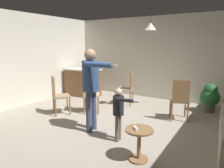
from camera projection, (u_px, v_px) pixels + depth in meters
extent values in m
plane|color=#9E9384|center=(109.00, 130.00, 4.44)|extent=(7.68, 7.68, 0.00)
cube|color=silver|center=(161.00, 58.00, 6.85)|extent=(6.40, 0.10, 2.70)
cube|color=silver|center=(12.00, 61.00, 5.84)|extent=(0.10, 6.40, 2.70)
cylinder|color=olive|center=(224.00, 134.00, 4.20)|extent=(0.05, 0.05, 0.06)
cube|color=brown|center=(83.00, 83.00, 7.38)|extent=(1.20, 0.60, 0.91)
cube|color=beige|center=(82.00, 69.00, 7.29)|extent=(1.26, 0.66, 0.04)
cylinder|color=olive|center=(139.00, 130.00, 3.22)|extent=(0.44, 0.44, 0.03)
cylinder|color=olive|center=(139.00, 146.00, 3.26)|extent=(0.06, 0.06, 0.49)
cylinder|color=olive|center=(139.00, 159.00, 3.31)|extent=(0.31, 0.31, 0.03)
cylinder|color=#384260|center=(93.00, 110.00, 4.44)|extent=(0.13, 0.13, 0.86)
cylinder|color=#384260|center=(89.00, 112.00, 4.28)|extent=(0.13, 0.13, 0.86)
cylinder|color=navy|center=(91.00, 76.00, 4.22)|extent=(0.34, 0.34, 0.61)
sphere|color=#9E7556|center=(90.00, 55.00, 4.14)|extent=(0.23, 0.23, 0.23)
cylinder|color=navy|center=(96.00, 76.00, 4.40)|extent=(0.10, 0.10, 0.58)
cylinder|color=navy|center=(98.00, 65.00, 3.87)|extent=(0.58, 0.16, 0.10)
cube|color=white|center=(113.00, 65.00, 3.74)|extent=(0.13, 0.05, 0.04)
cylinder|color=#60564C|center=(119.00, 127.00, 3.99)|extent=(0.07, 0.07, 0.51)
cylinder|color=#60564C|center=(117.00, 129.00, 3.89)|extent=(0.07, 0.07, 0.51)
cylinder|color=black|center=(118.00, 105.00, 3.86)|extent=(0.20, 0.20, 0.36)
sphere|color=#D8AD8C|center=(118.00, 92.00, 3.81)|extent=(0.14, 0.14, 0.14)
cylinder|color=black|center=(121.00, 105.00, 3.96)|extent=(0.06, 0.06, 0.34)
cylinder|color=black|center=(124.00, 100.00, 3.65)|extent=(0.34, 0.09, 0.06)
cube|color=white|center=(135.00, 101.00, 3.56)|extent=(0.13, 0.05, 0.04)
cylinder|color=olive|center=(85.00, 102.00, 5.76)|extent=(0.04, 0.04, 0.45)
cylinder|color=olive|center=(84.00, 106.00, 5.41)|extent=(0.04, 0.04, 0.45)
cylinder|color=olive|center=(98.00, 102.00, 5.78)|extent=(0.04, 0.04, 0.45)
cylinder|color=olive|center=(98.00, 106.00, 5.43)|extent=(0.04, 0.04, 0.45)
cube|color=tan|center=(91.00, 95.00, 5.55)|extent=(0.58, 0.58, 0.05)
cube|color=olive|center=(84.00, 85.00, 5.49)|extent=(0.25, 0.33, 0.50)
cylinder|color=olive|center=(130.00, 99.00, 6.10)|extent=(0.04, 0.04, 0.45)
cylinder|color=olive|center=(132.00, 96.00, 6.44)|extent=(0.04, 0.04, 0.45)
cylinder|color=olive|center=(118.00, 98.00, 6.20)|extent=(0.04, 0.04, 0.45)
cylinder|color=olive|center=(121.00, 95.00, 6.54)|extent=(0.04, 0.04, 0.45)
cube|color=tan|center=(126.00, 89.00, 6.27)|extent=(0.52, 0.52, 0.05)
cube|color=olive|center=(132.00, 80.00, 6.17)|extent=(0.14, 0.37, 0.50)
cylinder|color=olive|center=(172.00, 112.00, 4.92)|extent=(0.04, 0.04, 0.45)
cylinder|color=olive|center=(188.00, 113.00, 4.86)|extent=(0.04, 0.04, 0.45)
cylinder|color=olive|center=(170.00, 108.00, 5.27)|extent=(0.04, 0.04, 0.45)
cylinder|color=olive|center=(185.00, 108.00, 5.21)|extent=(0.04, 0.04, 0.45)
cube|color=#7F664C|center=(179.00, 100.00, 5.02)|extent=(0.55, 0.55, 0.05)
cube|color=olive|center=(181.00, 91.00, 4.78)|extent=(0.37, 0.18, 0.50)
cylinder|color=olive|center=(54.00, 104.00, 5.56)|extent=(0.04, 0.04, 0.45)
cylinder|color=olive|center=(56.00, 108.00, 5.23)|extent=(0.04, 0.04, 0.45)
cylinder|color=olive|center=(67.00, 103.00, 5.69)|extent=(0.04, 0.04, 0.45)
cylinder|color=olive|center=(70.00, 106.00, 5.37)|extent=(0.04, 0.04, 0.45)
cube|color=#997F60|center=(61.00, 96.00, 5.42)|extent=(0.59, 0.59, 0.05)
cube|color=olive|center=(53.00, 86.00, 5.29)|extent=(0.33, 0.25, 0.50)
cylinder|color=#4C4742|center=(209.00, 108.00, 5.63)|extent=(0.29, 0.29, 0.23)
sphere|color=#235B2D|center=(210.00, 97.00, 5.58)|extent=(0.50, 0.50, 0.50)
sphere|color=#235B2D|center=(210.00, 91.00, 5.54)|extent=(0.38, 0.38, 0.38)
cube|color=white|center=(135.00, 128.00, 3.20)|extent=(0.12, 0.12, 0.04)
cone|color=silver|center=(151.00, 26.00, 5.36)|extent=(0.32, 0.32, 0.20)
cylinder|color=black|center=(151.00, 15.00, 5.30)|extent=(0.01, 0.01, 0.36)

